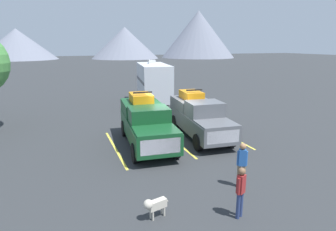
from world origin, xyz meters
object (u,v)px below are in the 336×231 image
pickup_truck_a (146,122)px  pickup_truck_b (199,116)px  person_b (241,189)px  person_a (242,162)px  dog (154,205)px  camper_trailer_a (154,82)px

pickup_truck_a → pickup_truck_b: (3.25, 0.29, -0.04)m
person_b → person_a: bearing=53.6°
person_b → dog: bearing=160.5°
camper_trailer_a → person_a: 15.39m
camper_trailer_a → person_a: bearing=-96.1°
pickup_truck_b → camper_trailer_a: size_ratio=0.81×
pickup_truck_b → pickup_truck_a: bearing=-174.8°
camper_trailer_a → person_a: camper_trailer_a is taller
camper_trailer_a → dog: (-5.26, -15.98, -1.54)m
pickup_truck_a → dog: (-1.71, -6.45, -0.76)m
person_a → dog: size_ratio=2.01×
pickup_truck_a → pickup_truck_b: pickup_truck_a is taller
pickup_truck_b → dog: bearing=-126.3°
person_a → person_b: size_ratio=1.05×
person_b → pickup_truck_b: bearing=71.9°
pickup_truck_a → dog: size_ratio=6.95×
camper_trailer_a → person_b: 17.12m
pickup_truck_a → person_a: (1.93, -5.74, -0.23)m
person_a → person_b: 1.97m
pickup_truck_b → dog: size_ratio=6.92×
pickup_truck_b → person_b: pickup_truck_b is taller
person_b → dog: size_ratio=1.92×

